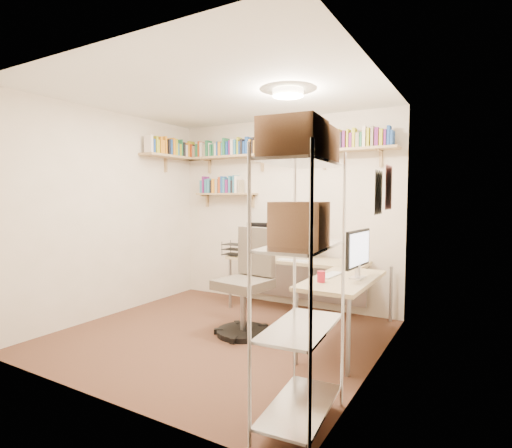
% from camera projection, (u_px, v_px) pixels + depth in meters
% --- Properties ---
extents(ground, '(3.20, 3.20, 0.00)m').
position_uv_depth(ground, '(218.00, 336.00, 4.20)').
color(ground, '#492D1F').
rests_on(ground, ground).
extents(room_shell, '(3.24, 3.04, 2.52)m').
position_uv_depth(room_shell, '(218.00, 188.00, 4.09)').
color(room_shell, beige).
rests_on(room_shell, ground).
extents(wall_shelves, '(3.12, 1.09, 0.80)m').
position_uv_depth(wall_shelves, '(248.00, 155.00, 5.39)').
color(wall_shelves, tan).
rests_on(wall_shelves, ground).
extents(corner_desk, '(2.11, 1.74, 1.19)m').
position_uv_depth(corner_desk, '(298.00, 263.00, 4.73)').
color(corner_desk, tan).
rests_on(corner_desk, ground).
extents(office_chair, '(0.60, 0.60, 1.13)m').
position_uv_depth(office_chair, '(247.00, 289.00, 4.25)').
color(office_chair, black).
rests_on(office_chair, ground).
extents(wire_rack, '(0.44, 0.79, 1.90)m').
position_uv_depth(wire_rack, '(301.00, 199.00, 2.42)').
color(wire_rack, silver).
rests_on(wire_rack, ground).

